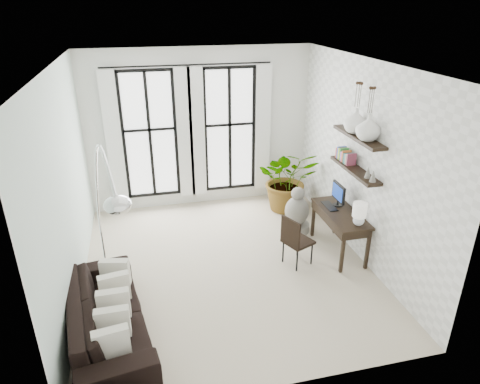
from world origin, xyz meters
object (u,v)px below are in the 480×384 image
object	(u,v)px
desk	(342,216)
arc_lamp	(103,182)
plant	(288,179)
sofa	(107,316)
buddha	(297,213)
desk_chair	(295,238)

from	to	relation	value
desk	arc_lamp	world-z (taller)	arc_lamp
plant	desk	world-z (taller)	plant
sofa	buddha	distance (m)	3.90
plant	desk	xyz separation A→B (m)	(0.31, -1.83, 0.05)
desk	sofa	bearing A→B (deg)	-162.74
arc_lamp	plant	bearing A→B (deg)	33.78
desk	desk_chair	world-z (taller)	desk
plant	desk	bearing A→B (deg)	-80.49
desk_chair	buddha	size ratio (longest dim) A/B	0.98
desk	desk_chair	size ratio (longest dim) A/B	1.48
desk	arc_lamp	bearing A→B (deg)	-173.71
buddha	sofa	bearing A→B (deg)	-148.03
desk	desk_chair	xyz separation A→B (m)	(-0.87, -0.16, -0.22)
plant	arc_lamp	xyz separation A→B (m)	(-3.34, -2.23, 1.19)
sofa	arc_lamp	world-z (taller)	arc_lamp
arc_lamp	buddha	xyz separation A→B (m)	(3.21, 1.30, -1.48)
sofa	desk	bearing A→B (deg)	-81.50
sofa	desk	xyz separation A→B (m)	(3.75, 1.16, 0.38)
sofa	desk_chair	bearing A→B (deg)	-79.47
sofa	desk_chair	distance (m)	3.05
sofa	plant	distance (m)	4.57
desk	buddha	size ratio (longest dim) A/B	1.44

